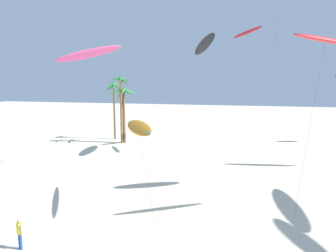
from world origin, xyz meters
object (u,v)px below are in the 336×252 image
person_mid_field (20,233)px  flying_kite_4 (204,45)px  palm_tree_0 (121,90)px  flying_kite_10 (325,40)px  flying_kite_5 (89,54)px  flying_kite_0 (138,127)px  flying_kite_9 (247,32)px  palm_tree_2 (124,99)px  palm_tree_1 (114,91)px

person_mid_field → flying_kite_4: bearing=78.0°
palm_tree_0 → flying_kite_4: flying_kite_4 is taller
flying_kite_10 → flying_kite_4: bearing=135.7°
flying_kite_5 → flying_kite_10: flying_kite_5 is taller
palm_tree_0 → flying_kite_0: size_ratio=1.62×
flying_kite_10 → flying_kite_9: bearing=115.9°
palm_tree_2 → person_mid_field: palm_tree_2 is taller
palm_tree_2 → person_mid_field: 31.86m
flying_kite_0 → palm_tree_2: bearing=118.8°
palm_tree_0 → palm_tree_2: size_ratio=1.20×
palm_tree_2 → flying_kite_0: size_ratio=1.35×
flying_kite_4 → flying_kite_5: flying_kite_4 is taller
flying_kite_4 → person_mid_field: flying_kite_4 is taller
flying_kite_0 → flying_kite_5: size_ratio=0.48×
palm_tree_0 → flying_kite_4: size_ratio=0.69×
palm_tree_0 → person_mid_field: size_ratio=6.09×
palm_tree_2 → flying_kite_4: flying_kite_4 is taller
flying_kite_0 → flying_kite_9: flying_kite_9 is taller
palm_tree_1 → flying_kite_5: flying_kite_5 is taller
flying_kite_10 → person_mid_field: (-17.12, -13.86, -11.74)m
flying_kite_5 → palm_tree_2: bearing=103.7°
flying_kite_0 → flying_kite_5: 13.41m
flying_kite_5 → person_mid_field: size_ratio=7.85×
flying_kite_9 → palm_tree_0: bearing=173.1°
flying_kite_0 → flying_kite_10: 16.02m
flying_kite_5 → flying_kite_4: bearing=45.3°
flying_kite_0 → flying_kite_10: flying_kite_10 is taller
flying_kite_9 → flying_kite_0: bearing=-107.7°
flying_kite_10 → flying_kite_0: bearing=-153.1°
palm_tree_2 → flying_kite_9: (19.00, -2.66, 8.83)m
flying_kite_0 → flying_kite_9: 23.37m
flying_kite_4 → flying_kite_0: bearing=-94.1°
palm_tree_2 → flying_kite_5: bearing=-76.3°
palm_tree_2 → flying_kite_10: (25.58, -16.22, 5.53)m
palm_tree_2 → flying_kite_10: bearing=-32.4°
flying_kite_5 → flying_kite_10: 21.94m
palm_tree_1 → flying_kite_9: flying_kite_9 is taller
palm_tree_1 → flying_kite_0: (15.74, -25.50, -2.20)m
palm_tree_0 → palm_tree_1: 4.15m
palm_tree_0 → flying_kite_5: flying_kite_5 is taller
palm_tree_0 → flying_kite_0: 26.05m
palm_tree_0 → flying_kite_0: (12.87, -22.51, -2.46)m
palm_tree_0 → palm_tree_1: palm_tree_0 is taller
flying_kite_0 → flying_kite_9: bearing=72.3°
palm_tree_2 → flying_kite_10: size_ratio=0.67×
flying_kite_4 → flying_kite_10: (11.73, -11.43, -1.67)m
flying_kite_9 → flying_kite_10: bearing=-64.1°
flying_kite_4 → person_mid_field: size_ratio=8.86×
palm_tree_1 → flying_kite_9: (22.19, -5.32, 7.67)m
palm_tree_2 → flying_kite_9: bearing=-8.0°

